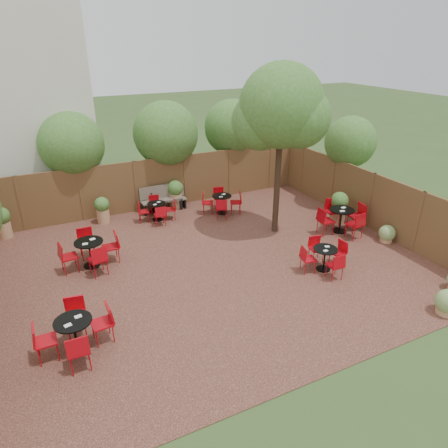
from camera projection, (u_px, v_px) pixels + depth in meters
name	position (u px, v px, depth m)	size (l,w,h in m)	color
ground	(215.00, 264.00, 12.08)	(80.00, 80.00, 0.00)	#354F23
courtyard_paving	(215.00, 264.00, 12.07)	(12.00, 10.00, 0.02)	#371916
fence_back	(161.00, 183.00, 15.74)	(12.00, 0.08, 2.00)	brown
fence_right	(371.00, 201.00, 14.03)	(0.08, 10.00, 2.00)	brown
neighbour_building	(16.00, 101.00, 15.14)	(5.00, 4.00, 8.00)	beige
overhang_foliage	(114.00, 161.00, 12.45)	(15.43, 10.54, 2.73)	#376721
courtyard_tree	(281.00, 112.00, 12.39)	(2.78, 2.68, 5.56)	black
park_bench_left	(168.00, 199.00, 15.70)	(1.39, 0.48, 0.85)	brown
park_bench_right	(161.00, 198.00, 15.57)	(1.61, 0.57, 0.98)	brown
bistro_tables	(210.00, 240.00, 12.48)	(10.70, 7.34, 0.95)	black
planters	(172.00, 206.00, 14.60)	(11.55, 4.54, 1.15)	tan
low_shrubs	(428.00, 272.00, 11.08)	(2.18, 4.04, 0.65)	tan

